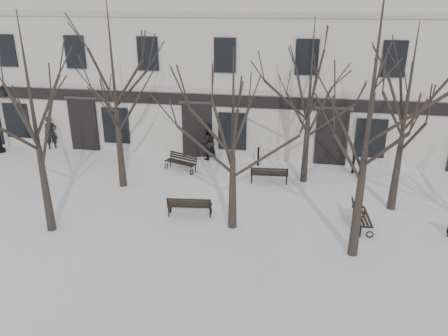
% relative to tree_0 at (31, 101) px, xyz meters
% --- Properties ---
extents(ground, '(100.00, 100.00, 0.00)m').
position_rel_tree_0_xyz_m(ground, '(7.02, 0.89, -4.85)').
color(ground, white).
rests_on(ground, ground).
extents(building, '(40.40, 10.20, 11.40)m').
position_rel_tree_0_xyz_m(building, '(7.02, 13.85, 0.67)').
color(building, '#B8B3AA').
rests_on(building, ground).
extents(tree_0, '(5.43, 5.43, 7.76)m').
position_rel_tree_0_xyz_m(tree_0, '(0.00, 0.00, 0.00)').
color(tree_0, black).
rests_on(tree_0, ground).
extents(tree_1, '(4.62, 4.62, 6.60)m').
position_rel_tree_0_xyz_m(tree_1, '(6.60, 1.37, -0.72)').
color(tree_1, black).
rests_on(tree_1, ground).
extents(tree_2, '(6.18, 6.18, 8.83)m').
position_rel_tree_0_xyz_m(tree_2, '(10.89, 0.21, 0.67)').
color(tree_2, black).
rests_on(tree_2, ground).
extents(tree_4, '(5.89, 5.89, 8.42)m').
position_rel_tree_0_xyz_m(tree_4, '(1.06, 4.30, 0.42)').
color(tree_4, black).
rests_on(tree_4, ground).
extents(tree_5, '(5.15, 5.15, 7.36)m').
position_rel_tree_0_xyz_m(tree_5, '(9.23, 6.30, -0.25)').
color(tree_5, black).
rests_on(tree_5, ground).
extents(tree_6, '(5.12, 5.12, 7.32)m').
position_rel_tree_0_xyz_m(tree_6, '(12.78, 4.02, -0.27)').
color(tree_6, black).
rests_on(tree_6, ground).
extents(bench_1, '(1.78, 0.80, 0.87)m').
position_rel_tree_0_xyz_m(bench_1, '(4.82, 1.93, -4.38)').
color(bench_1, black).
rests_on(bench_1, ground).
extents(bench_3, '(1.74, 1.18, 0.84)m').
position_rel_tree_0_xyz_m(bench_3, '(3.20, 6.65, -4.39)').
color(bench_3, black).
rests_on(bench_3, ground).
extents(bench_4, '(1.75, 0.74, 0.86)m').
position_rel_tree_0_xyz_m(bench_4, '(7.64, 5.74, -4.38)').
color(bench_4, black).
rests_on(bench_4, ground).
extents(bench_5, '(0.72, 1.72, 0.85)m').
position_rel_tree_0_xyz_m(bench_5, '(11.33, 2.21, -4.39)').
color(bench_5, black).
rests_on(bench_5, ground).
extents(bollard_a, '(0.13, 0.13, 1.01)m').
position_rel_tree_0_xyz_m(bollard_a, '(6.91, 7.94, -4.31)').
color(bollard_a, black).
rests_on(bollard_a, ground).
extents(bollard_b, '(0.15, 0.15, 1.18)m').
position_rel_tree_0_xyz_m(bollard_b, '(11.59, 7.71, -4.22)').
color(bollard_b, black).
rests_on(bollard_b, ground).
extents(pedestrian_a, '(0.81, 0.76, 1.86)m').
position_rel_tree_0_xyz_m(pedestrian_a, '(-4.96, 8.63, -4.85)').
color(pedestrian_a, black).
rests_on(pedestrian_a, ground).
extents(pedestrian_b, '(1.18, 1.12, 1.92)m').
position_rel_tree_0_xyz_m(pedestrian_b, '(4.19, 8.45, -4.85)').
color(pedestrian_b, black).
rests_on(pedestrian_b, ground).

